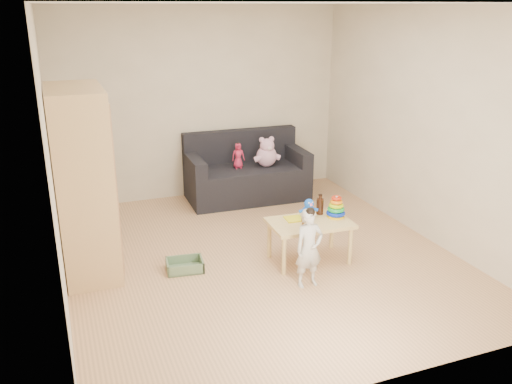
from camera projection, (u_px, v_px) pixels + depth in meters
name	position (u px, v px, depth m)	size (l,w,h in m)	color
room	(260.00, 139.00, 5.47)	(4.50, 4.50, 4.50)	tan
wardrobe	(83.00, 183.00, 5.32)	(0.52, 1.04, 1.87)	#E0C17B
sofa	(247.00, 183.00, 7.58)	(1.65, 0.82, 0.46)	black
play_table	(309.00, 241.00, 5.72)	(0.85, 0.54, 0.45)	#EEC783
storage_bin	(185.00, 265.00, 5.56)	(0.37, 0.28, 0.11)	#607E5B
toddler	(309.00, 249.00, 5.16)	(0.28, 0.19, 0.76)	silver
pink_bear	(266.00, 154.00, 7.48)	(0.31, 0.26, 0.35)	#E4A8CC
doll	(238.00, 156.00, 7.39)	(0.17, 0.12, 0.34)	#CF264D
ring_stacker	(336.00, 209.00, 5.74)	(0.20, 0.20, 0.23)	yellow
brown_bottle	(320.00, 206.00, 5.82)	(0.08, 0.08, 0.22)	black
blue_plush	(309.00, 208.00, 5.72)	(0.18, 0.14, 0.22)	blue
wooden_figure	(303.00, 220.00, 5.55)	(0.04, 0.03, 0.10)	brown
yellow_book	(294.00, 219.00, 5.70)	(0.18, 0.18, 0.01)	#FFF31A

